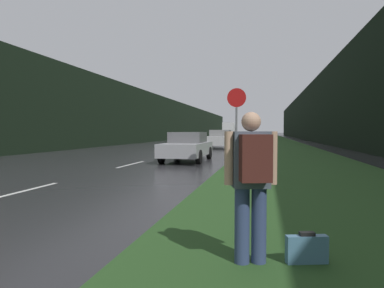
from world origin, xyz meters
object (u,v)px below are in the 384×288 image
Objects in this scene: car_passing_far at (220,139)px; suitcase at (307,250)px; car_passing_near at (187,147)px; hitchhiker_with_backpack at (252,178)px; delivery_truck at (229,130)px; stop_sign at (236,121)px.

suitcase is at bearing 99.41° from car_passing_far.
car_passing_near is 1.11× the size of car_passing_far.
hitchhiker_with_backpack is 0.24× the size of delivery_truck.
car_passing_far is (-0.00, 12.51, 0.07)m from car_passing_near.
car_passing_near is at bearing 124.45° from stop_sign.
delivery_truck is (-4.03, 59.19, 1.03)m from car_passing_near.
stop_sign is 0.43× the size of delivery_truck.
car_passing_far is 46.86m from delivery_truck.
stop_sign is 8.64m from suitcase.
delivery_truck is at bearing 96.06° from stop_sign.
hitchhiker_with_backpack is 25.16m from car_passing_far.
stop_sign is 63.44m from delivery_truck.
delivery_truck is (-6.70, 63.08, -0.08)m from stop_sign.
car_passing_far is at bearing 99.25° from stop_sign.
car_passing_far is at bearing -90.00° from car_passing_near.
suitcase is at bearing -83.50° from delivery_truck.
delivery_truck is at bearing 80.34° from hitchhiker_with_backpack.
suitcase is 25.11m from car_passing_far.
suitcase is at bearing 108.52° from car_passing_near.
suitcase is at bearing -1.43° from hitchhiker_with_backpack.
stop_sign reaches higher than car_passing_near.
car_passing_near is at bearing 90.17° from hitchhiker_with_backpack.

